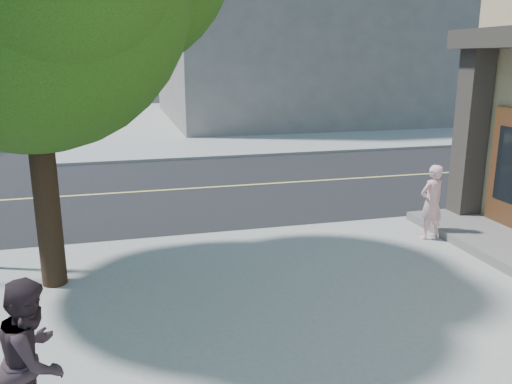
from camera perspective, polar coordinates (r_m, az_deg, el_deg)
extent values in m
plane|color=black|center=(11.53, -23.73, -6.19)|extent=(140.00, 140.00, 0.00)
cube|color=black|center=(15.79, -21.36, -0.53)|extent=(140.00, 9.00, 0.01)
cube|color=gray|center=(34.40, 5.07, 8.16)|extent=(29.00, 25.00, 0.12)
cube|color=slate|center=(11.73, 24.51, -4.84)|extent=(1.60, 4.00, 0.18)
cube|color=#35302B|center=(12.89, 22.48, 6.23)|extent=(0.55, 0.55, 4.20)
cube|color=#422614|center=(12.40, 25.87, 2.29)|extent=(0.10, 1.00, 2.60)
cube|color=slate|center=(34.99, 5.87, 19.83)|extent=(18.00, 16.00, 14.00)
imported|color=beige|center=(11.44, 18.68, -1.05)|extent=(0.65, 0.50, 1.59)
imported|color=#2D2126|center=(5.76, -23.15, -16.55)|extent=(0.81, 0.95, 1.70)
cylinder|color=black|center=(9.00, -22.29, 2.66)|extent=(0.41, 0.41, 4.06)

